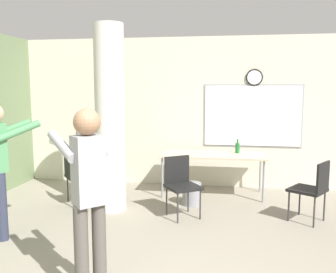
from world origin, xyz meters
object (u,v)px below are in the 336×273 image
Objects in this scene: chair_near_pillar at (77,173)px; chair_table_front at (181,182)px; folding_table at (213,156)px; bottle_on_table at (237,148)px; person_playing_front at (87,188)px; chair_mid_room at (313,187)px.

chair_table_front is at bearing -9.16° from chair_near_pillar.
chair_table_front is 1.00× the size of chair_near_pillar.
bottle_on_table reaches higher than folding_table.
bottle_on_table is 2.77m from chair_near_pillar.
bottle_on_table is at bearing 57.79° from chair_table_front.
bottle_on_table reaches higher than chair_near_pillar.
chair_near_pillar is at bearing 170.84° from chair_table_front.
person_playing_front reaches higher than chair_near_pillar.
person_playing_front reaches higher than chair_table_front.
chair_mid_room is at bearing -38.63° from folding_table.
folding_table is 2.06× the size of chair_table_front.
chair_table_front is at bearing 76.26° from person_playing_front.
chair_mid_room is at bearing 0.88° from chair_table_front.
chair_table_front is at bearing -179.12° from chair_mid_room.
bottle_on_table is at bearing 127.89° from chair_mid_room.
folding_table is at bearing 70.56° from chair_table_front.
chair_mid_room is (1.00, -1.29, -0.31)m from bottle_on_table.
bottle_on_table is at bearing 68.81° from person_playing_front.
chair_mid_room is 0.51× the size of person_playing_front.
folding_table is 2.31m from chair_near_pillar.
person_playing_front is at bearing -64.99° from chair_near_pillar.
chair_near_pillar is (-1.72, 0.28, 0.00)m from chair_table_front.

